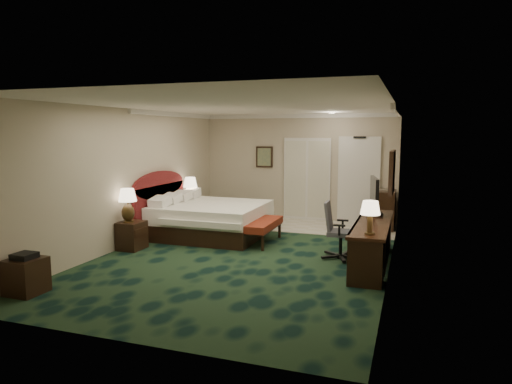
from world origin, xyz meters
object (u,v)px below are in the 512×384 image
(nightstand_near, at_px, (132,235))
(desk, at_px, (372,243))
(bed_bench, at_px, (263,232))
(bed, at_px, (212,220))
(lamp_far, at_px, (190,190))
(tv, at_px, (374,196))
(nightstand_far, at_px, (191,214))
(minibar, at_px, (384,210))
(lamp_near, at_px, (128,205))
(side_table, at_px, (26,276))
(desk_chair, at_px, (341,230))

(nightstand_near, relative_size, desk, 0.21)
(nightstand_near, distance_m, bed_bench, 2.58)
(bed, bearing_deg, lamp_far, 138.11)
(bed_bench, distance_m, tv, 2.35)
(nightstand_far, distance_m, minibar, 4.61)
(lamp_near, xyz_separation_m, side_table, (0.06, -2.53, -0.61))
(bed, bearing_deg, nightstand_far, 137.04)
(minibar, bearing_deg, desk_chair, -101.23)
(lamp_near, distance_m, lamp_far, 2.47)
(nightstand_near, bearing_deg, nightstand_far, 89.98)
(bed_bench, height_order, side_table, side_table)
(desk_chair, height_order, minibar, desk_chair)
(nightstand_far, distance_m, desk, 4.92)
(bed, distance_m, minibar, 4.02)
(bed_bench, bearing_deg, lamp_near, -149.80)
(desk_chair, bearing_deg, bed, 161.25)
(minibar, bearing_deg, lamp_near, -141.44)
(bed, bearing_deg, nightstand_near, -121.77)
(nightstand_far, relative_size, desk, 0.21)
(tv, relative_size, desk_chair, 0.86)
(lamp_far, height_order, tv, tv)
(desk, bearing_deg, bed, 161.81)
(lamp_near, height_order, desk_chair, lamp_near)
(nightstand_near, xyz_separation_m, bed_bench, (2.24, 1.28, -0.04))
(nightstand_near, height_order, bed_bench, nightstand_near)
(bed, bearing_deg, tv, -7.49)
(lamp_far, distance_m, desk, 4.89)
(lamp_far, relative_size, bed_bench, 0.46)
(lamp_near, bearing_deg, bed, 58.22)
(desk_chair, bearing_deg, tv, 40.75)
(nightstand_far, bearing_deg, lamp_far, -65.23)
(nightstand_far, height_order, side_table, nightstand_far)
(nightstand_far, bearing_deg, side_table, -89.71)
(bed, distance_m, lamp_near, 1.97)
(minibar, bearing_deg, nightstand_near, -141.63)
(lamp_near, height_order, side_table, lamp_near)
(desk_chair, bearing_deg, nightstand_near, -171.84)
(bed, xyz_separation_m, lamp_near, (-1.00, -1.62, 0.51))
(nightstand_near, relative_size, desk_chair, 0.53)
(bed, relative_size, nightstand_near, 4.14)
(nightstand_far, xyz_separation_m, desk, (4.47, -2.05, 0.10))
(lamp_near, distance_m, bed_bench, 2.70)
(bed, xyz_separation_m, lamp_far, (-0.95, 0.85, 0.50))
(bed, xyz_separation_m, nightstand_near, (-0.97, -1.57, -0.08))
(side_table, distance_m, desk_chair, 5.05)
(bed_bench, distance_m, desk_chair, 1.80)
(tv, relative_size, minibar, 0.98)
(desk, xyz_separation_m, tv, (-0.04, 0.69, 0.71))
(nightstand_near, height_order, nightstand_far, nightstand_far)
(bed_bench, bearing_deg, side_table, -119.93)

